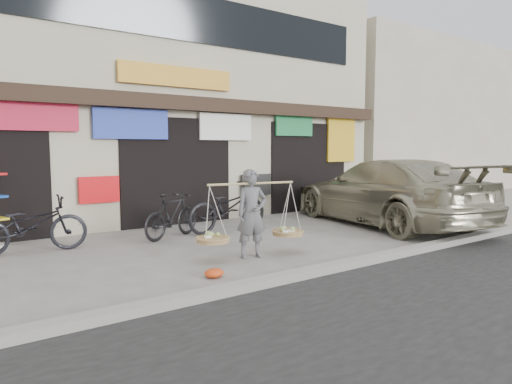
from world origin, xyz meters
TOP-DOWN VIEW (x-y plane):
  - ground at (0.00, 0.00)m, footprint 70.00×70.00m
  - kerb at (0.00, -2.00)m, footprint 70.00×0.25m
  - shophouse_block at (-0.00, 6.42)m, footprint 14.00×6.32m
  - neighbor_east at (13.50, 7.00)m, footprint 12.00×7.00m
  - street_vendor at (-0.54, -0.51)m, footprint 2.01×0.81m
  - bike_0 at (-3.67, 2.14)m, footprint 2.05×0.83m
  - bike_1 at (-0.92, 1.93)m, footprint 1.69×1.06m
  - bike_2 at (0.49, 1.89)m, footprint 2.22×0.93m
  - suv at (4.25, 0.37)m, footprint 3.38×6.08m
  - red_bag at (-1.74, -1.22)m, footprint 0.31×0.25m

SIDE VIEW (x-z plane):
  - ground at x=0.00m, z-range 0.00..0.00m
  - kerb at x=0.00m, z-range 0.00..0.12m
  - red_bag at x=-1.74m, z-range 0.00..0.14m
  - bike_1 at x=-0.92m, z-range 0.00..0.98m
  - bike_0 at x=-3.67m, z-range 0.00..1.05m
  - bike_2 at x=0.49m, z-range 0.00..1.14m
  - street_vendor at x=-0.54m, z-range -0.06..1.51m
  - suv at x=4.25m, z-range 0.00..1.67m
  - neighbor_east at x=13.50m, z-range 0.00..6.40m
  - shophouse_block at x=0.00m, z-range -0.05..6.95m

